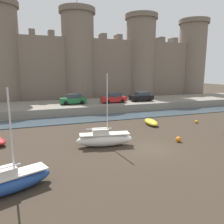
% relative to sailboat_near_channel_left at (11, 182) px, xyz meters
% --- Properties ---
extents(ground_plane, '(160.00, 160.00, 0.00)m').
position_rel_sailboat_near_channel_left_xyz_m(ground_plane, '(10.56, 3.41, -0.60)').
color(ground_plane, '#382D23').
extents(water_channel, '(80.00, 4.50, 0.10)m').
position_rel_sailboat_near_channel_left_xyz_m(water_channel, '(10.56, 16.52, -0.55)').
color(water_channel, '#3D4C56').
rests_on(water_channel, ground).
extents(quay_road, '(68.34, 10.00, 1.28)m').
position_rel_sailboat_near_channel_left_xyz_m(quay_road, '(10.56, 23.77, 0.04)').
color(quay_road, gray).
rests_on(quay_road, ground).
extents(castle, '(63.48, 7.14, 21.56)m').
position_rel_sailboat_near_channel_left_xyz_m(castle, '(10.56, 33.12, 7.80)').
color(castle, '#7A6B5B').
rests_on(castle, ground).
extents(sailboat_near_channel_left, '(4.54, 2.73, 5.62)m').
position_rel_sailboat_near_channel_left_xyz_m(sailboat_near_channel_left, '(0.00, 0.00, 0.00)').
color(sailboat_near_channel_left, '#234793').
rests_on(sailboat_near_channel_left, ground).
extents(sailboat_midflat_right, '(5.03, 2.04, 6.28)m').
position_rel_sailboat_near_channel_left_xyz_m(sailboat_midflat_right, '(7.02, 5.31, 0.06)').
color(sailboat_midflat_right, silver).
rests_on(sailboat_midflat_right, ground).
extents(rowboat_midflat_left, '(1.68, 3.28, 0.66)m').
position_rel_sailboat_near_channel_left_xyz_m(rowboat_midflat_left, '(14.77, 10.72, -0.25)').
color(rowboat_midflat_left, yellow).
rests_on(rowboat_midflat_left, ground).
extents(mooring_buoy_off_centre, '(0.38, 0.38, 0.38)m').
position_rel_sailboat_near_channel_left_xyz_m(mooring_buoy_off_centre, '(20.62, 9.56, -0.41)').
color(mooring_buoy_off_centre, orange).
rests_on(mooring_buoy_off_centre, ground).
extents(mooring_buoy_mid_mud, '(0.50, 0.50, 0.50)m').
position_rel_sailboat_near_channel_left_xyz_m(mooring_buoy_mid_mud, '(13.80, 4.05, -0.35)').
color(mooring_buoy_mid_mud, orange).
rests_on(mooring_buoy_mid_mud, ground).
extents(car_quay_west, '(4.13, 1.93, 1.62)m').
position_rel_sailboat_near_channel_left_xyz_m(car_quay_west, '(19.39, 22.14, 1.46)').
color(car_quay_west, black).
rests_on(car_quay_west, quay_road).
extents(car_quay_centre_east, '(4.13, 1.93, 1.62)m').
position_rel_sailboat_near_channel_left_xyz_m(car_quay_centre_east, '(7.41, 22.56, 1.46)').
color(car_quay_centre_east, '#1E6638').
rests_on(car_quay_centre_east, quay_road).
extents(car_quay_east, '(4.13, 1.93, 1.62)m').
position_rel_sailboat_near_channel_left_xyz_m(car_quay_east, '(14.06, 21.87, 1.46)').
color(car_quay_east, red).
rests_on(car_quay_east, quay_road).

